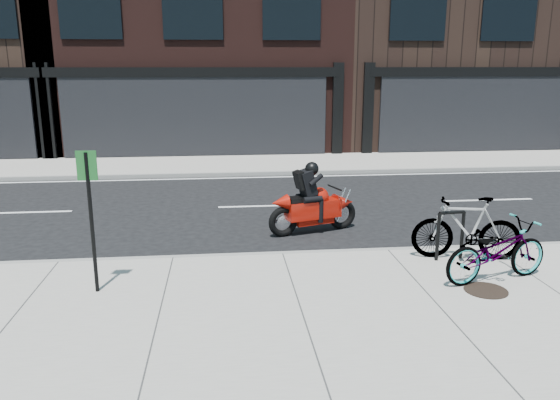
{
  "coord_description": "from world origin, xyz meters",
  "views": [
    {
      "loc": [
        -1.06,
        -11.47,
        3.52
      ],
      "look_at": [
        0.06,
        -0.99,
        0.9
      ],
      "focal_mm": 35.0,
      "sensor_mm": 36.0,
      "label": 1
    }
  ],
  "objects": [
    {
      "name": "bicycle_front",
      "position": [
        3.26,
        -3.63,
        0.63
      ],
      "size": [
        2.01,
        1.1,
        1.0
      ],
      "primitive_type": "imported",
      "rotation": [
        0.0,
        0.0,
        1.81
      ],
      "color": "gray",
      "rests_on": "sidewalk_near"
    },
    {
      "name": "motorcycle",
      "position": [
        0.93,
        -0.3,
        0.63
      ],
      "size": [
        2.02,
        0.89,
        1.55
      ],
      "rotation": [
        0.0,
        0.0,
        0.31
      ],
      "color": "black",
      "rests_on": "ground"
    },
    {
      "name": "sidewalk_near",
      "position": [
        0.0,
        -5.0,
        0.07
      ],
      "size": [
        60.0,
        6.0,
        0.13
      ],
      "primitive_type": "cube",
      "color": "gray",
      "rests_on": "ground"
    },
    {
      "name": "ground",
      "position": [
        0.0,
        0.0,
        0.0
      ],
      "size": [
        120.0,
        120.0,
        0.0
      ],
      "primitive_type": "plane",
      "color": "black",
      "rests_on": "ground"
    },
    {
      "name": "bike_rack",
      "position": [
        2.93,
        -2.6,
        0.66
      ],
      "size": [
        0.53,
        0.12,
        0.9
      ],
      "rotation": [
        0.0,
        0.0,
        0.12
      ],
      "color": "black",
      "rests_on": "sidewalk_near"
    },
    {
      "name": "manhole_cover",
      "position": [
        2.93,
        -4.02,
        0.14
      ],
      "size": [
        0.77,
        0.77,
        0.02
      ],
      "primitive_type": "cylinder",
      "rotation": [
        0.0,
        0.0,
        -0.19
      ],
      "color": "black",
      "rests_on": "sidewalk_near"
    },
    {
      "name": "bicycle_rear",
      "position": [
        3.22,
        -2.6,
        0.7
      ],
      "size": [
        1.98,
        0.93,
        1.14
      ],
      "primitive_type": "imported",
      "rotation": [
        0.0,
        0.0,
        4.5
      ],
      "color": "gray",
      "rests_on": "sidewalk_near"
    },
    {
      "name": "building_mideast",
      "position": [
        10.0,
        14.5,
        6.25
      ],
      "size": [
        12.0,
        10.0,
        12.5
      ],
      "primitive_type": "cube",
      "color": "black",
      "rests_on": "ground"
    },
    {
      "name": "sign_post",
      "position": [
        -3.03,
        -3.4,
        1.43
      ],
      "size": [
        0.29,
        0.06,
        2.18
      ],
      "rotation": [
        0.0,
        0.0,
        -0.03
      ],
      "color": "black",
      "rests_on": "sidewalk_near"
    },
    {
      "name": "sidewalk_far",
      "position": [
        0.0,
        7.75,
        0.07
      ],
      "size": [
        60.0,
        3.5,
        0.13
      ],
      "primitive_type": "cube",
      "color": "gray",
      "rests_on": "ground"
    }
  ]
}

